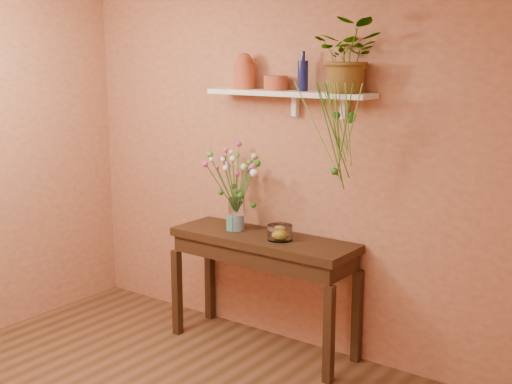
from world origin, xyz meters
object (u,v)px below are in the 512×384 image
object	(u,v)px
sideboard	(263,252)
spider_plant	(350,56)
bouquet	(237,172)
glass_vase	(237,216)
terracotta_jug	(244,72)
blue_bottle	(303,75)
glass_bowl	(280,233)

from	to	relation	value
sideboard	spider_plant	world-z (taller)	spider_plant
spider_plant	bouquet	bearing A→B (deg)	-174.53
sideboard	glass_vase	world-z (taller)	glass_vase
sideboard	terracotta_jug	size ratio (longest dim) A/B	5.48
glass_vase	spider_plant	bearing A→B (deg)	5.71
terracotta_jug	bouquet	bearing A→B (deg)	-85.29
terracotta_jug	glass_vase	bearing A→B (deg)	-86.98
blue_bottle	sideboard	bearing A→B (deg)	-150.64
blue_bottle	spider_plant	bearing A→B (deg)	-4.80
glass_bowl	sideboard	bearing A→B (deg)	173.69
glass_vase	glass_bowl	xyz separation A→B (m)	(0.42, -0.03, -0.06)
bouquet	glass_bowl	distance (m)	0.58
sideboard	terracotta_jug	xyz separation A→B (m)	(-0.26, 0.13, 1.31)
terracotta_jug	glass_bowl	world-z (taller)	terracotta_jug
terracotta_jug	blue_bottle	world-z (taller)	blue_bottle
terracotta_jug	bouquet	xyz separation A→B (m)	(0.01, -0.11, -0.74)
blue_bottle	glass_vase	distance (m)	1.19
glass_vase	blue_bottle	bearing A→B (deg)	13.50
sideboard	bouquet	xyz separation A→B (m)	(-0.26, 0.02, 0.58)
terracotta_jug	bouquet	size ratio (longest dim) A/B	0.48
blue_bottle	bouquet	world-z (taller)	blue_bottle
terracotta_jug	bouquet	distance (m)	0.74
terracotta_jug	glass_vase	distance (m)	1.09
glass_vase	glass_bowl	distance (m)	0.43
blue_bottle	glass_vase	size ratio (longest dim) A/B	1.10
sideboard	bouquet	distance (m)	0.63
terracotta_jug	glass_bowl	distance (m)	1.22
spider_plant	glass_vase	distance (m)	1.49
bouquet	glass_bowl	world-z (taller)	bouquet
spider_plant	glass_bowl	bearing A→B (deg)	-165.14
spider_plant	bouquet	size ratio (longest dim) A/B	0.90
bouquet	glass_vase	bearing A→B (deg)	-127.16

